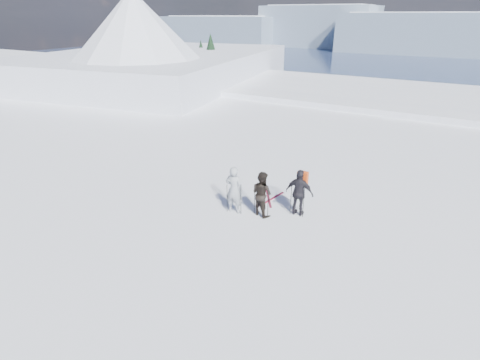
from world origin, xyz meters
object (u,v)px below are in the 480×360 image
object	(u,v)px
skier_pack	(299,193)
skier_grey	(234,190)
skis_loose	(270,199)
skier_dark	(262,194)

from	to	relation	value
skier_pack	skier_grey	bearing A→B (deg)	22.66
skier_grey	skis_loose	world-z (taller)	skier_grey
skier_dark	skier_pack	world-z (taller)	skier_pack
skier_grey	skier_dark	xyz separation A→B (m)	(1.04, 0.35, -0.06)
skis_loose	skier_pack	bearing A→B (deg)	-23.38
skier_grey	skier_dark	distance (m)	1.10
skier_grey	skis_loose	bearing A→B (deg)	-119.45
skier_pack	skis_loose	distance (m)	1.92
skier_pack	skier_dark	bearing A→B (deg)	27.20
skier_dark	skier_pack	distance (m)	1.44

